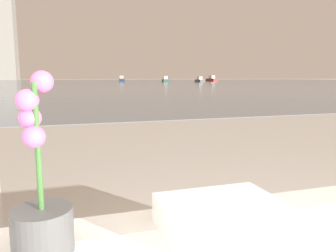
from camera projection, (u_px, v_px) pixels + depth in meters
potted_orchid at (41, 207)px, 0.71m from camera, size 0.13×0.13×0.40m
towel_stack at (218, 214)px, 0.83m from camera, size 0.30×0.19×0.08m
harbor_water at (66, 82)px, 58.47m from camera, size 180.00×110.00×0.01m
harbor_boat_0 at (122, 79)px, 66.99m from camera, size 1.72×3.44×1.23m
harbor_boat_2 at (200, 80)px, 61.98m from camera, size 0.95×2.70×1.01m
harbor_boat_3 at (165, 80)px, 63.04m from camera, size 1.50×3.12×1.12m
harbor_boat_5 at (212, 79)px, 73.07m from camera, size 1.47×3.48×1.27m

